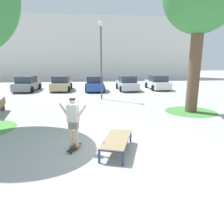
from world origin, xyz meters
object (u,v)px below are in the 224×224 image
skate_box (117,140)px  car_blue (94,84)px  car_tan (61,84)px  light_post (101,49)px  skateboard (74,148)px  car_silver (127,84)px  skater (73,119)px  car_white (157,83)px  car_grey (27,84)px

skate_box → car_blue: 15.13m
car_tan → light_post: 7.51m
skateboard → skate_box: bearing=-11.7°
skateboard → light_post: light_post is taller
light_post → car_silver: bearing=60.2°
skateboard → skater: 0.99m
skater → car_blue: 14.87m
skateboard → car_tan: bearing=98.7°
skateboard → car_silver: 15.55m
car_blue → skate_box: bearing=-88.6°
skater → skate_box: bearing=-11.8°
car_tan → skate_box: bearing=-76.4°
skater → car_white: 17.21m
car_white → light_post: size_ratio=0.72×
skateboard → car_white: car_white is taller
skateboard → skater: (0.00, 0.00, 0.99)m
car_grey → car_blue: same height
car_silver → car_tan: bearing=176.0°
car_grey → skate_box: bearing=-65.3°
skateboard → car_blue: (1.04, 14.83, 0.61)m
skateboard → car_grey: bearing=110.6°
skater → car_white: (7.83, 15.32, -0.38)m
car_white → car_silver: bearing=-172.8°
car_silver → car_white: size_ratio=1.00×
car_blue → car_silver: 3.40m
skateboard → skater: skater is taller
car_silver → car_white: (3.40, 0.43, 0.00)m
skater → car_tan: bearing=98.7°
skate_box → car_tan: (-3.78, 15.66, 0.28)m
skater → car_blue: skater is taller
car_blue → car_grey: bearing=175.9°
car_grey → light_post: (7.24, -5.59, 3.13)m
car_white → skateboard: bearing=-117.1°
skater → light_post: size_ratio=0.29×
car_blue → car_tan: bearing=171.0°
car_blue → car_white: bearing=4.1°
skateboard → skater: bearing=68.7°
car_blue → car_silver: (3.40, 0.06, 0.00)m
car_grey → car_tan: same height
car_blue → light_post: (0.44, -5.11, 3.13)m
skater → car_tan: (-2.36, 15.37, -0.38)m
skate_box → light_post: size_ratio=0.35×
car_grey → car_silver: bearing=-2.4°
car_tan → car_blue: bearing=-9.0°
skate_box → car_white: 16.88m
skateboard → light_post: 10.53m
skate_box → car_tan: size_ratio=0.48×
car_tan → car_blue: same height
car_blue → car_white: 6.81m
car_tan → car_white: size_ratio=1.00×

